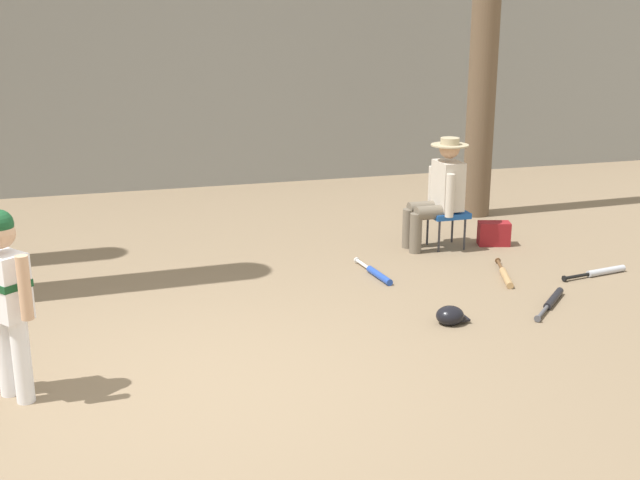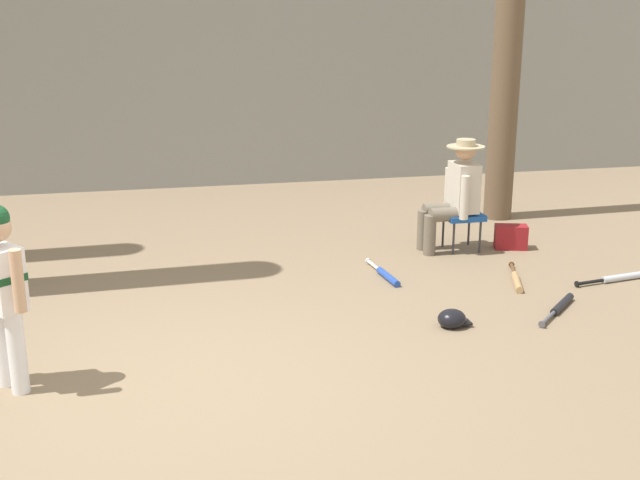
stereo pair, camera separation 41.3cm
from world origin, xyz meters
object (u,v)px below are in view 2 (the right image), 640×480
object	(u,v)px
bat_blue_youth	(386,275)
folding_stool	(462,217)
batting_helmet_black	(452,319)
seated_spectator	(455,192)
bat_wood_tan	(516,280)
young_ballplayer	(0,286)
handbag_beside_stool	(511,237)
bat_aluminum_silver	(617,278)
bat_black_composite	(560,306)
tree_behind_spectator	(509,31)

from	to	relation	value
bat_blue_youth	folding_stool	bearing A→B (deg)	34.74
folding_stool	batting_helmet_black	bearing A→B (deg)	-113.86
seated_spectator	bat_blue_youth	world-z (taller)	seated_spectator
seated_spectator	bat_wood_tan	size ratio (longest dim) A/B	1.59
young_ballplayer	bat_blue_youth	distance (m)	3.68
young_ballplayer	bat_blue_youth	world-z (taller)	young_ballplayer
seated_spectator	batting_helmet_black	size ratio (longest dim) A/B	4.30
seated_spectator	bat_wood_tan	world-z (taller)	seated_spectator
seated_spectator	handbag_beside_stool	xyz separation A→B (m)	(0.64, -0.08, -0.51)
bat_aluminum_silver	bat_blue_youth	xyz separation A→B (m)	(-2.13, 0.57, 0.00)
young_ballplayer	bat_black_composite	xyz separation A→B (m)	(4.43, 0.54, -0.71)
bat_black_composite	bat_blue_youth	size ratio (longest dim) A/B	0.80
tree_behind_spectator	batting_helmet_black	bearing A→B (deg)	-119.99
bat_black_composite	batting_helmet_black	xyz separation A→B (m)	(-1.06, -0.16, 0.04)
bat_black_composite	bat_blue_youth	distance (m)	1.68
bat_black_composite	bat_blue_youth	world-z (taller)	same
tree_behind_spectator	bat_wood_tan	world-z (taller)	tree_behind_spectator
bat_aluminum_silver	bat_black_composite	distance (m)	1.07
folding_stool	bat_aluminum_silver	distance (m)	1.72
handbag_beside_stool	bat_blue_youth	size ratio (longest dim) A/B	0.44
folding_stool	bat_aluminum_silver	xyz separation A→B (m)	(1.06, -1.31, -0.33)
handbag_beside_stool	bat_black_composite	size ratio (longest dim) A/B	0.56
bat_blue_youth	seated_spectator	bearing A→B (deg)	37.33
bat_wood_tan	young_ballplayer	bearing A→B (deg)	-163.81
tree_behind_spectator	handbag_beside_stool	bearing A→B (deg)	-108.45
handbag_beside_stool	bat_black_composite	distance (m)	1.85
young_ballplayer	folding_stool	xyz separation A→B (m)	(4.28, 2.42, -0.38)
young_ballplayer	batting_helmet_black	xyz separation A→B (m)	(3.37, 0.38, -0.68)
handbag_beside_stool	bat_blue_youth	world-z (taller)	handbag_beside_stool
young_ballplayer	folding_stool	world-z (taller)	young_ballplayer
tree_behind_spectator	handbag_beside_stool	distance (m)	2.52
tree_behind_spectator	bat_blue_youth	distance (m)	3.60
folding_stool	batting_helmet_black	size ratio (longest dim) A/B	1.47
folding_stool	bat_black_composite	bearing A→B (deg)	-85.31
bat_wood_tan	batting_helmet_black	distance (m)	1.34
tree_behind_spectator	seated_spectator	distance (m)	2.28
young_ballplayer	bat_wood_tan	distance (m)	4.61
seated_spectator	young_ballplayer	bearing A→B (deg)	-149.89
bat_wood_tan	bat_aluminum_silver	bearing A→B (deg)	-9.32
bat_blue_youth	bat_wood_tan	bearing A→B (deg)	-19.29
bat_aluminum_silver	folding_stool	bearing A→B (deg)	128.89
young_ballplayer	bat_aluminum_silver	xyz separation A→B (m)	(5.33, 1.11, -0.71)
bat_aluminum_silver	bat_wood_tan	size ratio (longest dim) A/B	1.01
bat_wood_tan	batting_helmet_black	xyz separation A→B (m)	(-1.00, -0.89, 0.04)
bat_aluminum_silver	bat_wood_tan	world-z (taller)	same
tree_behind_spectator	handbag_beside_stool	size ratio (longest dim) A/B	14.79
bat_blue_youth	batting_helmet_black	size ratio (longest dim) A/B	2.74
tree_behind_spectator	bat_wood_tan	xyz separation A→B (m)	(-0.87, -2.36, -2.22)
tree_behind_spectator	bat_blue_youth	xyz separation A→B (m)	(-2.04, -1.95, -2.22)
bat_aluminum_silver	bat_black_composite	xyz separation A→B (m)	(-0.90, -0.57, 0.00)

